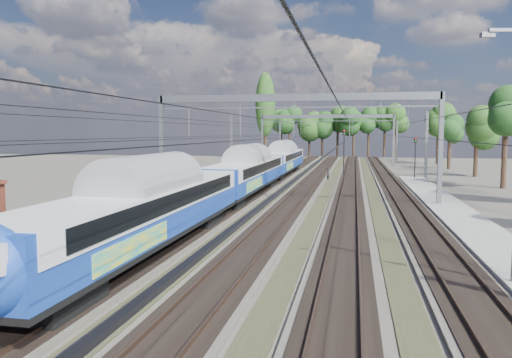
% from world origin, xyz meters
% --- Properties ---
extents(track_bed, '(21.00, 130.00, 0.34)m').
position_xyz_m(track_bed, '(-0.00, 45.00, 0.10)').
color(track_bed, '#47423A').
rests_on(track_bed, ground).
extents(platform, '(3.00, 70.00, 0.30)m').
position_xyz_m(platform, '(12.00, 20.00, 0.15)').
color(platform, gray).
rests_on(platform, ground).
extents(catenary, '(25.65, 130.00, 9.00)m').
position_xyz_m(catenary, '(0.33, 52.69, 6.40)').
color(catenary, slate).
rests_on(catenary, ground).
extents(tree_belt, '(38.85, 100.53, 11.39)m').
position_xyz_m(tree_belt, '(9.21, 89.26, 7.72)').
color(tree_belt, black).
rests_on(tree_belt, ground).
extents(poplar, '(4.40, 4.40, 19.04)m').
position_xyz_m(poplar, '(-14.50, 98.00, 11.89)').
color(poplar, black).
rests_on(poplar, ground).
extents(emu_train, '(3.20, 67.60, 4.68)m').
position_xyz_m(emu_train, '(-4.50, 32.79, 2.75)').
color(emu_train, black).
rests_on(emu_train, ground).
extents(worker, '(0.48, 0.63, 1.54)m').
position_xyz_m(worker, '(1.82, 50.31, 0.77)').
color(worker, black).
rests_on(worker, ground).
extents(signal_near, '(0.39, 0.35, 6.25)m').
position_xyz_m(signal_near, '(3.54, 56.87, 3.95)').
color(signal_near, black).
rests_on(signal_near, ground).
extents(signal_far, '(0.37, 0.33, 5.27)m').
position_xyz_m(signal_far, '(12.24, 52.85, 3.33)').
color(signal_far, black).
rests_on(signal_far, ground).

